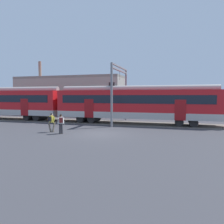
# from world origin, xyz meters

# --- Properties ---
(ground_plane) EXTENTS (160.00, 160.00, 0.00)m
(ground_plane) POSITION_xyz_m (0.00, 0.00, 0.00)
(ground_plane) COLOR #38383D
(track_bed) EXTENTS (80.00, 4.40, 0.01)m
(track_bed) POSITION_xyz_m (-9.49, 7.41, 0.01)
(track_bed) COLOR #605951
(track_bed) RESTS_ON ground
(commuter_train) EXTENTS (38.05, 3.07, 4.73)m
(commuter_train) POSITION_xyz_m (-7.00, 7.41, 2.25)
(commuter_train) COLOR #B7B2AD
(commuter_train) RESTS_ON ground
(pedestrian_yellow) EXTENTS (0.64, 0.58, 1.67)m
(pedestrian_yellow) POSITION_xyz_m (-4.38, -0.34, 0.99)
(pedestrian_yellow) COLOR #6B6051
(pedestrian_yellow) RESTS_ON ground
(pedestrian_white) EXTENTS (0.51, 0.71, 1.67)m
(pedestrian_white) POSITION_xyz_m (-3.16, -0.83, 0.99)
(pedestrian_white) COLOR #28282D
(pedestrian_white) RESTS_ON ground
(catenary_gantry) EXTENTS (0.24, 6.64, 6.53)m
(catenary_gantry) POSITION_xyz_m (-0.23, 7.41, 4.31)
(catenary_gantry) COLOR gray
(catenary_gantry) RESTS_ON ground
(background_building) EXTENTS (18.68, 5.00, 9.20)m
(background_building) POSITION_xyz_m (-11.72, 16.79, 3.21)
(background_building) COLOR gray
(background_building) RESTS_ON ground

